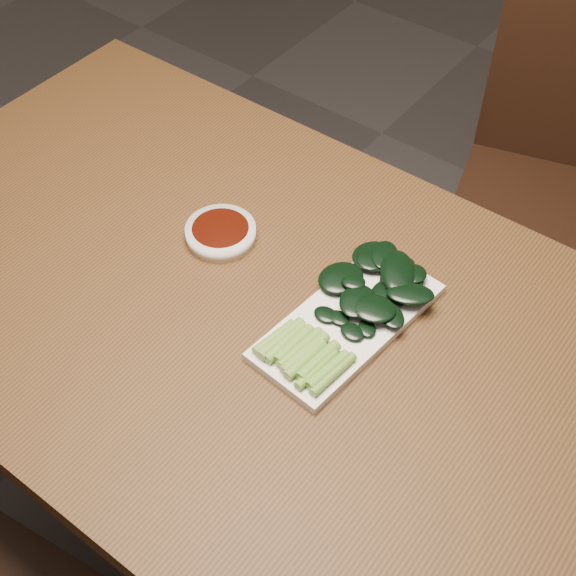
# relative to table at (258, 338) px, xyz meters

# --- Properties ---
(ground) EXTENTS (6.00, 6.00, 0.00)m
(ground) POSITION_rel_table_xyz_m (0.00, 0.00, -0.68)
(ground) COLOR #312E2E
(ground) RESTS_ON ground
(table) EXTENTS (1.40, 0.80, 0.75)m
(table) POSITION_rel_table_xyz_m (0.00, 0.00, 0.00)
(table) COLOR #432A13
(table) RESTS_ON ground
(chair_far) EXTENTS (0.56, 0.56, 0.89)m
(chair_far) POSITION_rel_table_xyz_m (0.18, 0.87, -0.19)
(chair_far) COLOR black
(chair_far) RESTS_ON ground
(sauce_bowl) EXTENTS (0.11, 0.11, 0.02)m
(sauce_bowl) POSITION_rel_table_xyz_m (-0.14, 0.08, 0.08)
(sauce_bowl) COLOR silver
(sauce_bowl) RESTS_ON table
(serving_plate) EXTENTS (0.16, 0.31, 0.01)m
(serving_plate) POSITION_rel_table_xyz_m (0.12, 0.06, 0.08)
(serving_plate) COLOR silver
(serving_plate) RESTS_ON table
(gai_lan) EXTENTS (0.18, 0.31, 0.03)m
(gai_lan) POSITION_rel_table_xyz_m (0.12, 0.07, 0.10)
(gai_lan) COLOR olive
(gai_lan) RESTS_ON serving_plate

